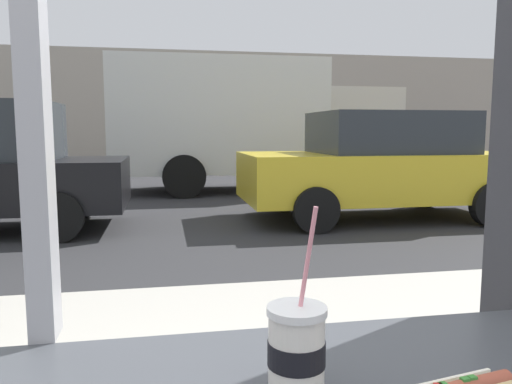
% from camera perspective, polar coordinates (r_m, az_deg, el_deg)
% --- Properties ---
extents(ground_plane, '(60.00, 60.00, 0.00)m').
position_cam_1_polar(ground_plane, '(9.07, -11.94, -1.99)').
color(ground_plane, '#2D2D30').
extents(building_facade_far, '(28.00, 1.20, 4.34)m').
position_cam_1_polar(building_facade_far, '(19.62, -11.38, 9.12)').
color(building_facade_far, '#A89E8E').
rests_on(building_facade_far, ground).
extents(soda_cup_right, '(0.09, 0.09, 0.31)m').
position_cam_1_polar(soda_cup_right, '(0.81, 4.63, -17.61)').
color(soda_cup_right, silver).
rests_on(soda_cup_right, window_counter).
extents(parked_car_yellow, '(4.29, 2.08, 1.68)m').
position_cam_1_polar(parked_car_yellow, '(8.16, 14.08, 3.03)').
color(parked_car_yellow, gold).
rests_on(parked_car_yellow, ground).
extents(box_truck, '(6.44, 2.44, 2.95)m').
position_cam_1_polar(box_truck, '(11.69, -0.90, 8.04)').
color(box_truck, silver).
rests_on(box_truck, ground).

